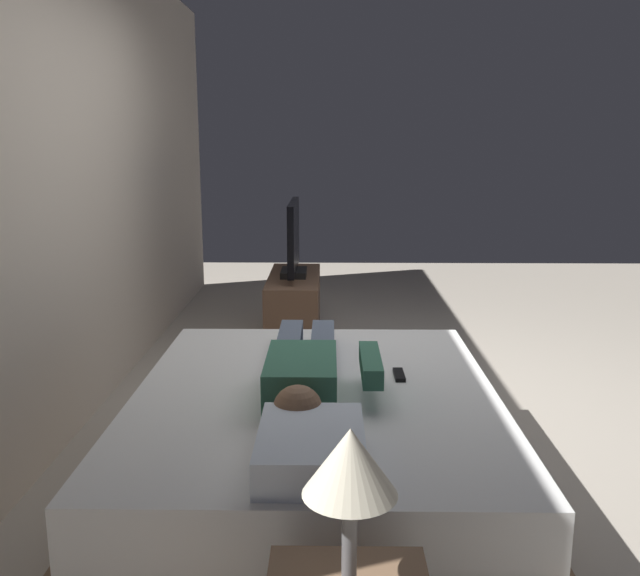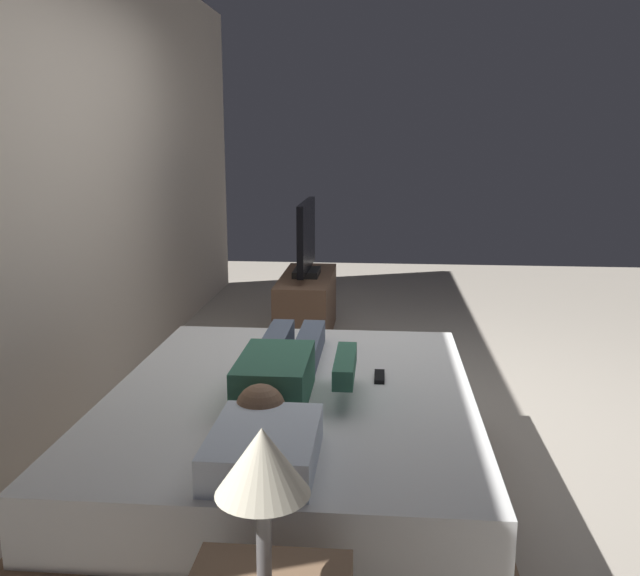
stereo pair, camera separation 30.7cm
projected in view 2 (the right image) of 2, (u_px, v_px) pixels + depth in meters
ground_plane at (394, 416)px, 4.01m from camera, size 10.00×10.00×0.00m
back_wall at (101, 167)px, 4.26m from camera, size 6.40×0.10×2.80m
bed at (292, 452)px, 2.96m from camera, size 1.99×1.58×0.54m
pillow at (264, 447)px, 2.23m from camera, size 0.48×0.34×0.12m
person at (283, 369)px, 2.91m from camera, size 1.26×0.46×0.18m
remote at (379, 377)px, 3.04m from camera, size 0.15×0.04×0.02m
tv_stand at (307, 306)px, 5.58m from camera, size 1.10×0.40×0.50m
tv at (306, 240)px, 5.47m from camera, size 0.88×0.20×0.59m
lamp at (262, 465)px, 1.57m from camera, size 0.22×0.22×0.42m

